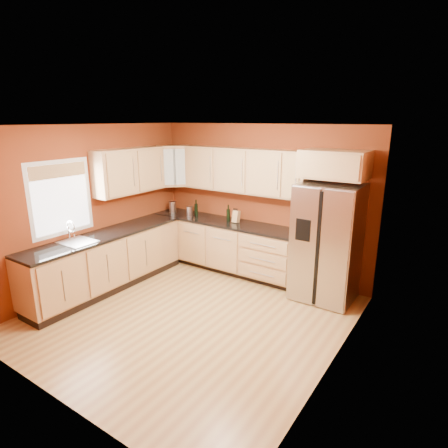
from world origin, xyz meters
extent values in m
plane|color=#A0713E|center=(0.00, 0.00, 0.00)|extent=(4.00, 4.00, 0.00)
plane|color=silver|center=(0.00, 0.00, 2.60)|extent=(4.00, 4.00, 0.00)
cube|color=maroon|center=(0.00, 2.00, 1.30)|extent=(4.00, 0.04, 2.60)
cube|color=maroon|center=(0.00, -2.00, 1.30)|extent=(4.00, 0.04, 2.60)
cube|color=maroon|center=(-2.00, 0.00, 1.30)|extent=(0.04, 4.00, 2.60)
cube|color=maroon|center=(2.00, 0.00, 1.30)|extent=(0.04, 4.00, 2.60)
cube|color=tan|center=(-0.55, 1.70, 0.44)|extent=(2.90, 0.60, 0.88)
cube|color=tan|center=(-1.70, 0.00, 0.44)|extent=(0.60, 2.80, 0.88)
cube|color=black|center=(-0.55, 1.69, 0.90)|extent=(2.90, 0.62, 0.04)
cube|color=black|center=(-1.69, 0.00, 0.90)|extent=(0.62, 2.80, 0.04)
cube|color=tan|center=(-0.25, 1.83, 1.83)|extent=(2.30, 0.33, 0.75)
cube|color=tan|center=(-1.83, 0.72, 1.83)|extent=(0.33, 1.35, 0.75)
cube|color=tan|center=(-1.67, 1.67, 1.83)|extent=(0.67, 0.67, 0.75)
cube|color=tan|center=(1.35, 1.70, 2.05)|extent=(0.92, 0.60, 0.40)
cube|color=#B2B2B7|center=(1.35, 1.62, 0.89)|extent=(0.90, 0.75, 1.78)
cube|color=white|center=(-1.98, -0.50, 1.55)|extent=(0.03, 0.90, 1.00)
cylinder|color=#B2B2B7|center=(-1.73, 1.66, 1.03)|extent=(0.15, 0.15, 0.22)
cylinder|color=#B2B2B7|center=(-1.28, 1.62, 1.01)|extent=(0.12, 0.12, 0.19)
cube|color=tan|center=(-0.33, 1.73, 1.02)|extent=(0.11, 0.10, 0.21)
cylinder|color=silver|center=(0.80, 1.61, 1.00)|extent=(0.07, 0.07, 0.17)
camera|label=1|loc=(3.03, -3.65, 2.68)|focal=30.00mm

